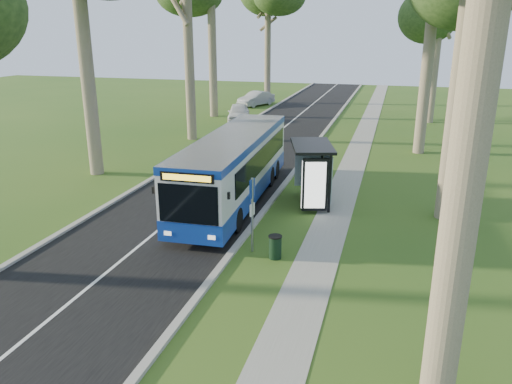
{
  "coord_description": "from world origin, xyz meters",
  "views": [
    {
      "loc": [
        5.21,
        -15.26,
        7.59
      ],
      "look_at": [
        0.23,
        2.45,
        1.6
      ],
      "focal_mm": 35.0,
      "sensor_mm": 36.0,
      "label": 1
    }
  ],
  "objects_px": {
    "car_white": "(239,113)",
    "bus_shelter": "(313,164)",
    "bus": "(234,168)",
    "bus_stop_sign": "(252,207)",
    "litter_bin": "(275,247)",
    "car_silver": "(256,99)"
  },
  "relations": [
    {
      "from": "bus",
      "to": "bus_stop_sign",
      "type": "relative_size",
      "value": 4.29
    },
    {
      "from": "litter_bin",
      "to": "car_white",
      "type": "relative_size",
      "value": 0.19
    },
    {
      "from": "bus",
      "to": "car_silver",
      "type": "bearing_deg",
      "value": 101.65
    },
    {
      "from": "bus_stop_sign",
      "to": "bus_shelter",
      "type": "relative_size",
      "value": 0.77
    },
    {
      "from": "bus",
      "to": "bus_shelter",
      "type": "bearing_deg",
      "value": 2.94
    },
    {
      "from": "litter_bin",
      "to": "car_silver",
      "type": "bearing_deg",
      "value": 106.76
    },
    {
      "from": "bus",
      "to": "bus_stop_sign",
      "type": "xyz_separation_m",
      "value": [
        2.32,
        -5.07,
        0.09
      ]
    },
    {
      "from": "car_silver",
      "to": "bus_stop_sign",
      "type": "bearing_deg",
      "value": -50.22
    },
    {
      "from": "litter_bin",
      "to": "bus_stop_sign",
      "type": "bearing_deg",
      "value": 160.54
    },
    {
      "from": "car_white",
      "to": "bus_shelter",
      "type": "bearing_deg",
      "value": -79.31
    },
    {
      "from": "bus_stop_sign",
      "to": "car_silver",
      "type": "height_order",
      "value": "bus_stop_sign"
    },
    {
      "from": "bus",
      "to": "bus_stop_sign",
      "type": "distance_m",
      "value": 5.58
    },
    {
      "from": "bus",
      "to": "litter_bin",
      "type": "distance_m",
      "value": 6.41
    },
    {
      "from": "bus",
      "to": "bus_shelter",
      "type": "xyz_separation_m",
      "value": [
        3.57,
        0.32,
        0.33
      ]
    },
    {
      "from": "bus_shelter",
      "to": "car_white",
      "type": "distance_m",
      "value": 22.27
    },
    {
      "from": "bus_stop_sign",
      "to": "litter_bin",
      "type": "relative_size",
      "value": 3.28
    },
    {
      "from": "bus",
      "to": "bus_stop_sign",
      "type": "height_order",
      "value": "bus"
    },
    {
      "from": "bus_shelter",
      "to": "car_silver",
      "type": "bearing_deg",
      "value": 94.43
    },
    {
      "from": "litter_bin",
      "to": "car_white",
      "type": "xyz_separation_m",
      "value": [
        -9.48,
        25.68,
        0.34
      ]
    },
    {
      "from": "bus",
      "to": "car_white",
      "type": "distance_m",
      "value": 21.23
    },
    {
      "from": "bus",
      "to": "litter_bin",
      "type": "height_order",
      "value": "bus"
    },
    {
      "from": "bus",
      "to": "litter_bin",
      "type": "bearing_deg",
      "value": -61.23
    }
  ]
}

